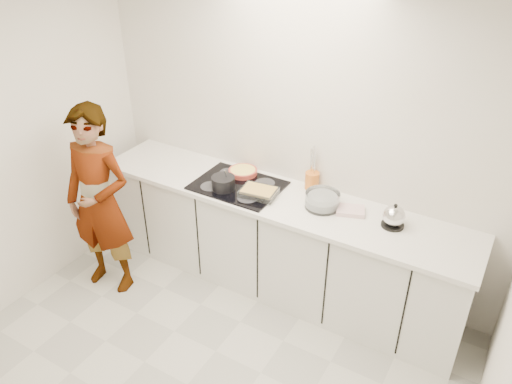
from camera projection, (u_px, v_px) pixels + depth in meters
The scene contains 14 objects.
ceiling at pixel (146, 0), 2.23m from camera, with size 3.60×3.20×0.00m, color white.
wall_back at pixel (295, 138), 4.08m from camera, with size 3.60×0.00×2.60m, color silver.
wall_right at pixel (507, 361), 2.12m from camera, with size 0.02×3.20×2.60m.
base_cabinets at pixel (275, 243), 4.28m from camera, with size 3.20×0.58×0.87m, color silver.
countertop at pixel (276, 198), 4.05m from camera, with size 3.24×0.64×0.04m, color white.
hob at pixel (238, 185), 4.17m from camera, with size 0.72×0.54×0.01m, color black.
tart_dish at pixel (243, 171), 4.33m from camera, with size 0.27×0.27×0.04m.
saucepan at pixel (223, 183), 4.09m from camera, with size 0.21×0.21×0.19m.
baking_dish at pixel (259, 192), 4.01m from camera, with size 0.31×0.25×0.06m.
mixing_bowl at pixel (322, 201), 3.87m from camera, with size 0.30×0.30×0.13m.
tea_towel at pixel (350, 211), 3.82m from camera, with size 0.21×0.15×0.03m, color white.
kettle at pixel (394, 217), 3.63m from camera, with size 0.20×0.20×0.19m.
utensil_crock at pixel (312, 181), 4.11m from camera, with size 0.12×0.12×0.15m, color orange.
cook at pixel (100, 202), 4.09m from camera, with size 0.61×0.40×1.67m, color silver.
Camera 1 is at (1.62, -1.78, 3.00)m, focal length 35.00 mm.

